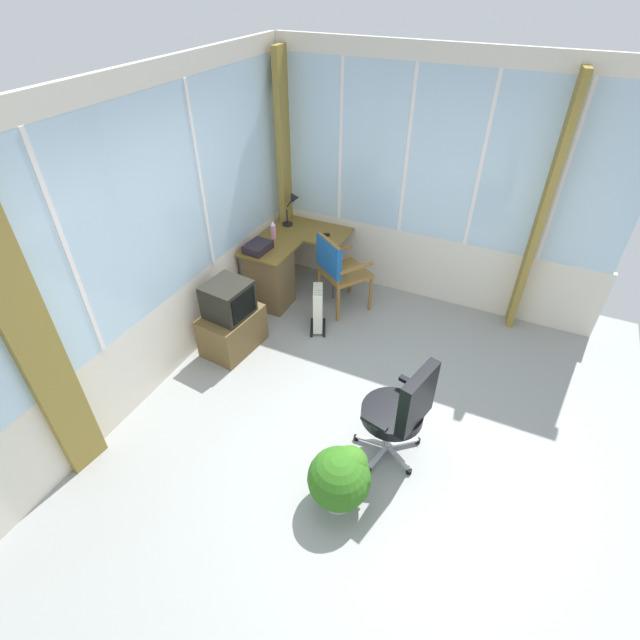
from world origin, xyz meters
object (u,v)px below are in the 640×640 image
at_px(spray_bottle, 273,230).
at_px(wooden_armchair, 336,265).
at_px(paper_tray, 258,247).
at_px(desk_lamp, 293,204).
at_px(potted_plant, 341,477).
at_px(tv_on_stand, 231,320).
at_px(tv_remote, 323,235).
at_px(desk, 272,274).
at_px(office_chair, 402,409).
at_px(space_heater, 318,308).

relative_size(spray_bottle, wooden_armchair, 0.23).
height_order(spray_bottle, paper_tray, spray_bottle).
distance_m(desk_lamp, potted_plant, 3.41).
distance_m(spray_bottle, tv_on_stand, 1.26).
relative_size(paper_tray, wooden_armchair, 0.32).
relative_size(paper_tray, tv_on_stand, 0.37).
height_order(tv_remote, wooden_armchair, wooden_armchair).
distance_m(wooden_armchair, tv_on_stand, 1.33).
relative_size(desk, office_chair, 1.16).
xyz_separation_m(spray_bottle, wooden_armchair, (-0.06, -0.83, -0.23)).
bearing_deg(desk_lamp, wooden_armchair, -122.37).
distance_m(tv_remote, space_heater, 0.95).
relative_size(office_chair, space_heater, 1.86).
height_order(desk_lamp, potted_plant, desk_lamp).
height_order(tv_remote, space_heater, tv_remote).
bearing_deg(paper_tray, spray_bottle, -0.62).
relative_size(tv_remote, office_chair, 0.15).
bearing_deg(office_chair, tv_on_stand, 73.50).
relative_size(paper_tray, potted_plant, 0.57).
height_order(desk, spray_bottle, spray_bottle).
relative_size(desk_lamp, spray_bottle, 1.80).
distance_m(space_heater, potted_plant, 2.16).
xyz_separation_m(desk_lamp, tv_on_stand, (-1.60, -0.09, -0.62)).
height_order(wooden_armchair, office_chair, office_chair).
distance_m(desk, desk_lamp, 0.90).
bearing_deg(tv_on_stand, desk_lamp, 3.36).
distance_m(desk, tv_on_stand, 0.92).
bearing_deg(desk_lamp, paper_tray, 176.81).
relative_size(space_heater, potted_plant, 1.02).
bearing_deg(office_chair, paper_tray, 56.56).
relative_size(desk, desk_lamp, 2.99).
height_order(desk, tv_on_stand, tv_on_stand).
height_order(desk_lamp, paper_tray, desk_lamp).
bearing_deg(potted_plant, spray_bottle, 38.74).
bearing_deg(space_heater, spray_bottle, 59.27).
bearing_deg(tv_on_stand, desk, 2.32).
xyz_separation_m(desk, space_heater, (-0.23, -0.71, -0.12)).
bearing_deg(paper_tray, wooden_armchair, -71.51).
xyz_separation_m(paper_tray, potted_plant, (-2.01, -1.89, -0.48)).
distance_m(paper_tray, tv_on_stand, 0.93).
relative_size(desk_lamp, tv_remote, 2.59).
bearing_deg(desk_lamp, office_chair, -136.28).
distance_m(desk_lamp, tv_remote, 0.54).
bearing_deg(tv_remote, desk, 120.00).
xyz_separation_m(tv_on_stand, potted_plant, (-1.18, -1.75, -0.07)).
distance_m(wooden_armchair, potted_plant, 2.54).
bearing_deg(wooden_armchair, potted_plant, -155.28).
relative_size(desk, potted_plant, 2.20).
xyz_separation_m(desk_lamp, wooden_armchair, (-0.50, -0.79, -0.38)).
relative_size(tv_remote, potted_plant, 0.28).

